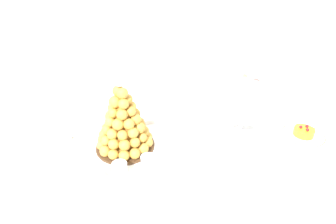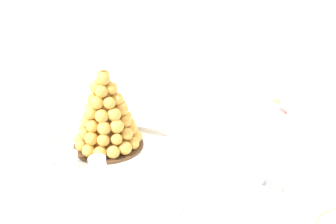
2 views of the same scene
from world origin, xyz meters
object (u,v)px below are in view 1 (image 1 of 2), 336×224
object	(u,v)px
dessert_cup_left	(95,176)
macaron_goblet	(245,99)
wine_glass	(102,119)
fruit_tart_plate	(303,134)
dessert_cup_right	(200,153)
dessert_cup_mid_right	(176,157)
croquembouche	(123,122)
serving_tray	(143,152)
dessert_cup_centre	(148,164)
dessert_cup_mid_left	(120,170)

from	to	relation	value
dessert_cup_left	macaron_goblet	xyz separation A→B (m)	(0.64, 0.13, 0.12)
wine_glass	fruit_tart_plate	bearing A→B (deg)	-13.92
dessert_cup_right	macaron_goblet	bearing A→B (deg)	27.84
dessert_cup_mid_right	croquembouche	bearing A→B (deg)	136.08
serving_tray	fruit_tart_plate	distance (m)	0.68
dessert_cup_left	macaron_goblet	bearing A→B (deg)	11.61
serving_tray	dessert_cup_left	xyz separation A→B (m)	(-0.19, -0.11, 0.03)
dessert_cup_centre	croquembouche	bearing A→B (deg)	108.23
serving_tray	wine_glass	bearing A→B (deg)	143.74
dessert_cup_right	dessert_cup_centre	bearing A→B (deg)	179.29
croquembouche	dessert_cup_centre	bearing A→B (deg)	-71.77
fruit_tart_plate	wine_glass	size ratio (longest dim) A/B	1.09
dessert_cup_right	fruit_tart_plate	distance (m)	0.48
serving_tray	dessert_cup_centre	bearing A→B (deg)	-93.67
fruit_tart_plate	dessert_cup_centre	bearing A→B (deg)	-179.78
dessert_cup_mid_right	macaron_goblet	world-z (taller)	macaron_goblet
dessert_cup_left	dessert_cup_right	distance (m)	0.39
serving_tray	dessert_cup_left	distance (m)	0.22
macaron_goblet	dessert_cup_mid_right	bearing A→B (deg)	-159.76
dessert_cup_right	fruit_tart_plate	bearing A→B (deg)	0.61
dessert_cup_left	macaron_goblet	size ratio (longest dim) A/B	0.23
dessert_cup_left	wine_glass	world-z (taller)	wine_glass
croquembouche	dessert_cup_right	size ratio (longest dim) A/B	5.29
dessert_cup_left	dessert_cup_centre	world-z (taller)	dessert_cup_centre
macaron_goblet	dessert_cup_mid_left	bearing A→B (deg)	-167.19
serving_tray	croquembouche	bearing A→B (deg)	138.73
croquembouche	dessert_cup_mid_left	world-z (taller)	croquembouche
dessert_cup_left	fruit_tart_plate	xyz separation A→B (m)	(0.86, 0.00, -0.02)
dessert_cup_left	fruit_tart_plate	size ratio (longest dim) A/B	0.33
serving_tray	dessert_cup_mid_right	distance (m)	0.15
wine_glass	serving_tray	bearing A→B (deg)	-36.26
croquembouche	fruit_tart_plate	world-z (taller)	croquembouche
dessert_cup_right	serving_tray	bearing A→B (deg)	150.82
croquembouche	dessert_cup_left	world-z (taller)	croquembouche
dessert_cup_mid_left	macaron_goblet	bearing A→B (deg)	12.81
dessert_cup_mid_left	dessert_cup_right	bearing A→B (deg)	-1.39
macaron_goblet	dessert_cup_left	bearing A→B (deg)	-168.39
serving_tray	dessert_cup_centre	size ratio (longest dim) A/B	9.34
wine_glass	dessert_cup_centre	bearing A→B (deg)	-58.43
dessert_cup_mid_left	dessert_cup_centre	size ratio (longest dim) A/B	0.93
dessert_cup_mid_left	fruit_tart_plate	size ratio (longest dim) A/B	0.30
croquembouche	serving_tray	bearing A→B (deg)	-41.27
wine_glass	dessert_cup_left	bearing A→B (deg)	-106.96
dessert_cup_mid_left	dessert_cup_left	bearing A→B (deg)	-176.28
dessert_cup_mid_left	fruit_tart_plate	world-z (taller)	dessert_cup_mid_left
dessert_cup_mid_right	dessert_cup_right	bearing A→B (deg)	-3.63
croquembouche	fruit_tart_plate	xyz separation A→B (m)	(0.73, -0.15, -0.11)
serving_tray	macaron_goblet	world-z (taller)	macaron_goblet
dessert_cup_left	wine_glass	size ratio (longest dim) A/B	0.36
dessert_cup_left	wine_glass	xyz separation A→B (m)	(0.06, 0.20, 0.09)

